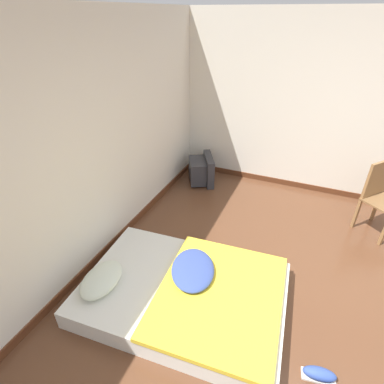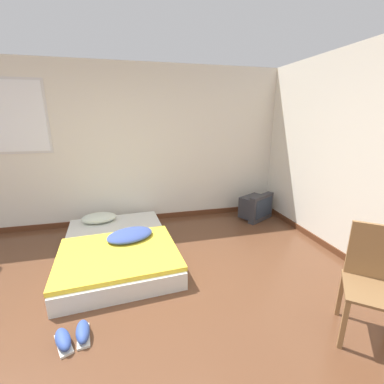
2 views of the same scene
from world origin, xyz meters
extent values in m
plane|color=brown|center=(0.00, 0.00, 0.00)|extent=(20.00, 20.00, 0.00)
cube|color=silver|center=(0.00, 2.66, 1.30)|extent=(8.12, 0.06, 2.60)
cube|color=#562D19|center=(0.00, 2.62, 0.04)|extent=(8.12, 0.02, 0.09)
cube|color=silver|center=(-1.28, 2.62, 1.78)|extent=(0.80, 0.01, 1.07)
cube|color=white|center=(-1.28, 2.62, 1.78)|extent=(0.73, 0.01, 1.00)
cube|color=silver|center=(0.01, 1.47, 0.10)|extent=(1.47, 2.05, 0.20)
ellipsoid|color=silver|center=(-0.27, 2.21, 0.27)|extent=(0.54, 0.38, 0.14)
cube|color=yellow|center=(0.04, 1.10, 0.23)|extent=(1.44, 1.23, 0.05)
ellipsoid|color=#384C93|center=(0.18, 1.43, 0.29)|extent=(0.72, 0.62, 0.11)
cube|color=#333338|center=(2.37, 2.27, 0.21)|extent=(0.55, 0.46, 0.37)
cube|color=#333338|center=(2.46, 2.11, 0.23)|extent=(0.57, 0.38, 0.47)
cube|color=#283342|center=(2.48, 2.06, 0.25)|extent=(0.42, 0.23, 0.34)
cube|color=olive|center=(1.77, -0.45, 0.22)|extent=(0.05, 0.05, 0.44)
cube|color=olive|center=(2.03, -0.15, 0.22)|extent=(0.05, 0.05, 0.44)
cube|color=brown|center=(2.05, -0.43, 0.45)|extent=(0.63, 0.63, 0.02)
cube|color=olive|center=(2.18, -0.28, 0.70)|extent=(0.35, 0.30, 0.48)
cube|color=silver|center=(-0.38, 0.11, 0.01)|extent=(0.19, 0.28, 0.02)
ellipsoid|color=#334C99|center=(-0.38, 0.11, 0.06)|extent=(0.20, 0.28, 0.09)
cube|color=silver|center=(-0.24, 0.15, 0.01)|extent=(0.14, 0.27, 0.02)
ellipsoid|color=#334C99|center=(-0.24, 0.15, 0.06)|extent=(0.15, 0.27, 0.09)
camera|label=1|loc=(-1.82, 0.58, 2.52)|focal=28.00mm
camera|label=2|loc=(0.22, -1.74, 1.78)|focal=24.00mm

